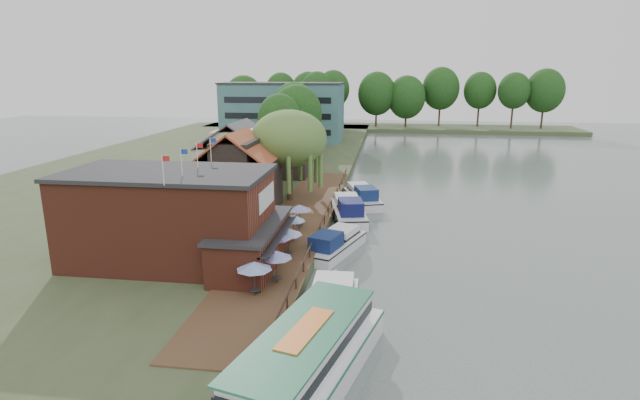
{
  "coord_description": "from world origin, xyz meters",
  "views": [
    {
      "loc": [
        0.67,
        -35.99,
        15.54
      ],
      "look_at": [
        -6.0,
        12.0,
        3.0
      ],
      "focal_mm": 28.0,
      "sensor_mm": 36.0,
      "label": 1
    }
  ],
  "objects_px": {
    "cottage_c": "(285,146)",
    "tour_boat": "(299,367)",
    "cottage_b": "(239,156)",
    "cottage_a": "(238,172)",
    "hotel_block": "(283,112)",
    "cruiser_0": "(331,306)",
    "umbrella_0": "(255,278)",
    "umbrella_2": "(277,247)",
    "umbrella_4": "(293,228)",
    "willow": "(289,156)",
    "cruiser_3": "(362,194)",
    "cruiser_1": "(335,241)",
    "umbrella_1": "(276,267)",
    "cruiser_2": "(348,207)",
    "umbrella_5": "(299,217)",
    "swan": "(285,363)",
    "umbrella_3": "(288,242)",
    "pub": "(194,218)"
  },
  "relations": [
    {
      "from": "tour_boat",
      "to": "cruiser_0",
      "type": "bearing_deg",
      "value": 99.57
    },
    {
      "from": "willow",
      "to": "umbrella_1",
      "type": "height_order",
      "value": "willow"
    },
    {
      "from": "cruiser_3",
      "to": "swan",
      "type": "xyz_separation_m",
      "value": [
        -2.18,
        -34.98,
        -1.0
      ]
    },
    {
      "from": "willow",
      "to": "swan",
      "type": "height_order",
      "value": "willow"
    },
    {
      "from": "willow",
      "to": "cruiser_1",
      "type": "xyz_separation_m",
      "value": [
        6.78,
        -13.83,
        -5.08
      ]
    },
    {
      "from": "willow",
      "to": "cruiser_1",
      "type": "bearing_deg",
      "value": -63.88
    },
    {
      "from": "cottage_c",
      "to": "swan",
      "type": "bearing_deg",
      "value": -78.21
    },
    {
      "from": "willow",
      "to": "cruiser_2",
      "type": "distance_m",
      "value": 9.17
    },
    {
      "from": "cottage_c",
      "to": "tour_boat",
      "type": "xyz_separation_m",
      "value": [
        10.73,
        -48.01,
        -3.56
      ]
    },
    {
      "from": "willow",
      "to": "umbrella_4",
      "type": "distance_m",
      "value": 15.1
    },
    {
      "from": "umbrella_5",
      "to": "swan",
      "type": "xyz_separation_m",
      "value": [
        2.93,
        -20.77,
        -2.07
      ]
    },
    {
      "from": "cottage_a",
      "to": "umbrella_5",
      "type": "relative_size",
      "value": 3.62
    },
    {
      "from": "cottage_a",
      "to": "cottage_b",
      "type": "xyz_separation_m",
      "value": [
        -3.0,
        10.0,
        0.0
      ]
    },
    {
      "from": "umbrella_1",
      "to": "cruiser_2",
      "type": "height_order",
      "value": "umbrella_1"
    },
    {
      "from": "umbrella_1",
      "to": "cruiser_0",
      "type": "xyz_separation_m",
      "value": [
        4.25,
        -3.66,
        -0.94
      ]
    },
    {
      "from": "umbrella_1",
      "to": "cruiser_3",
      "type": "relative_size",
      "value": 0.24
    },
    {
      "from": "umbrella_5",
      "to": "cruiser_2",
      "type": "distance_m",
      "value": 8.6
    },
    {
      "from": "swan",
      "to": "tour_boat",
      "type": "bearing_deg",
      "value": -63.65
    },
    {
      "from": "hotel_block",
      "to": "cruiser_0",
      "type": "distance_m",
      "value": 80.4
    },
    {
      "from": "cruiser_0",
      "to": "umbrella_2",
      "type": "bearing_deg",
      "value": 122.21
    },
    {
      "from": "cottage_a",
      "to": "cottage_b",
      "type": "height_order",
      "value": "same"
    },
    {
      "from": "swan",
      "to": "cruiser_1",
      "type": "bearing_deg",
      "value": 87.47
    },
    {
      "from": "umbrella_4",
      "to": "cruiser_1",
      "type": "relative_size",
      "value": 0.25
    },
    {
      "from": "umbrella_2",
      "to": "umbrella_4",
      "type": "xyz_separation_m",
      "value": [
        0.37,
        4.87,
        0.0
      ]
    },
    {
      "from": "umbrella_5",
      "to": "cruiser_0",
      "type": "relative_size",
      "value": 0.22
    },
    {
      "from": "willow",
      "to": "umbrella_5",
      "type": "distance_m",
      "value": 11.85
    },
    {
      "from": "swan",
      "to": "cottage_b",
      "type": "bearing_deg",
      "value": 110.28
    },
    {
      "from": "hotel_block",
      "to": "cruiser_3",
      "type": "distance_m",
      "value": 51.79
    },
    {
      "from": "cruiser_1",
      "to": "pub",
      "type": "bearing_deg",
      "value": -129.97
    },
    {
      "from": "cottage_b",
      "to": "cruiser_0",
      "type": "bearing_deg",
      "value": -64.14
    },
    {
      "from": "willow",
      "to": "cruiser_3",
      "type": "bearing_deg",
      "value": 22.93
    },
    {
      "from": "hotel_block",
      "to": "tour_boat",
      "type": "relative_size",
      "value": 1.65
    },
    {
      "from": "umbrella_2",
      "to": "umbrella_4",
      "type": "relative_size",
      "value": 1.0
    },
    {
      "from": "hotel_block",
      "to": "cruiser_0",
      "type": "relative_size",
      "value": 2.33
    },
    {
      "from": "cottage_c",
      "to": "cruiser_0",
      "type": "relative_size",
      "value": 0.78
    },
    {
      "from": "hotel_block",
      "to": "willow",
      "type": "bearing_deg",
      "value": -77.29
    },
    {
      "from": "cottage_c",
      "to": "willow",
      "type": "relative_size",
      "value": 0.82
    },
    {
      "from": "umbrella_3",
      "to": "tour_boat",
      "type": "distance_m",
      "value": 16.46
    },
    {
      "from": "umbrella_0",
      "to": "cottage_b",
      "type": "bearing_deg",
      "value": 108.56
    },
    {
      "from": "umbrella_0",
      "to": "umbrella_1",
      "type": "bearing_deg",
      "value": 66.0
    },
    {
      "from": "cruiser_0",
      "to": "cruiser_3",
      "type": "bearing_deg",
      "value": 88.04
    },
    {
      "from": "cottage_a",
      "to": "cruiser_0",
      "type": "relative_size",
      "value": 0.79
    },
    {
      "from": "willow",
      "to": "umbrella_5",
      "type": "xyz_separation_m",
      "value": [
        3.07,
        -10.75,
        -3.93
      ]
    },
    {
      "from": "umbrella_5",
      "to": "cruiser_3",
      "type": "xyz_separation_m",
      "value": [
        5.11,
        14.21,
        -1.07
      ]
    },
    {
      "from": "umbrella_4",
      "to": "cruiser_0",
      "type": "bearing_deg",
      "value": -69.29
    },
    {
      "from": "tour_boat",
      "to": "cottage_c",
      "type": "bearing_deg",
      "value": 117.58
    },
    {
      "from": "swan",
      "to": "umbrella_4",
      "type": "bearing_deg",
      "value": 99.33
    },
    {
      "from": "cottage_b",
      "to": "tour_boat",
      "type": "distance_m",
      "value": 41.85
    },
    {
      "from": "cottage_c",
      "to": "tour_boat",
      "type": "bearing_deg",
      "value": -77.4
    },
    {
      "from": "umbrella_1",
      "to": "umbrella_4",
      "type": "distance_m",
      "value": 8.93
    }
  ]
}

